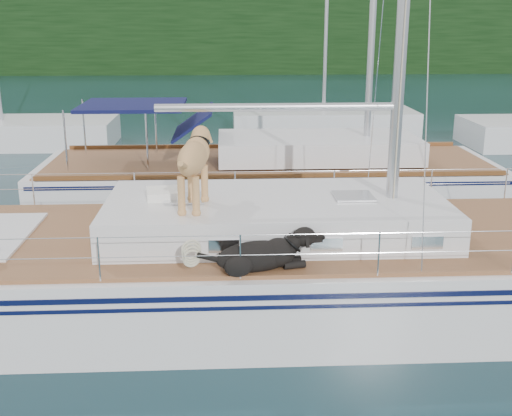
{
  "coord_description": "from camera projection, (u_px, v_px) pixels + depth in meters",
  "views": [
    {
      "loc": [
        0.01,
        -9.47,
        4.48
      ],
      "look_at": [
        0.5,
        0.2,
        1.6
      ],
      "focal_mm": 45.0,
      "sensor_mm": 36.0,
      "label": 1
    }
  ],
  "objects": [
    {
      "name": "shore_bank",
      "position": [
        223.0,
        65.0,
        54.39
      ],
      "size": [
        92.0,
        1.0,
        1.2
      ],
      "primitive_type": "cube",
      "color": "#595147",
      "rests_on": "ground"
    },
    {
      "name": "ground",
      "position": [
        226.0,
        307.0,
        10.34
      ],
      "size": [
        120.0,
        120.0,
        0.0
      ],
      "primitive_type": "plane",
      "color": "black",
      "rests_on": "ground"
    },
    {
      "name": "bg_boat_center",
      "position": [
        323.0,
        122.0,
        25.72
      ],
      "size": [
        7.2,
        3.0,
        11.65
      ],
      "color": "silver",
      "rests_on": "ground"
    },
    {
      "name": "tree_line",
      "position": [
        223.0,
        36.0,
        52.56
      ],
      "size": [
        90.0,
        3.0,
        6.0
      ],
      "primitive_type": "cube",
      "color": "black",
      "rests_on": "ground"
    },
    {
      "name": "main_sailboat",
      "position": [
        231.0,
        267.0,
        10.14
      ],
      "size": [
        12.0,
        3.81,
        14.01
      ],
      "color": "silver",
      "rests_on": "ground"
    },
    {
      "name": "bg_boat_west",
      "position": [
        3.0,
        134.0,
        23.23
      ],
      "size": [
        8.0,
        3.0,
        11.65
      ],
      "color": "silver",
      "rests_on": "ground"
    },
    {
      "name": "neighbor_sailboat",
      "position": [
        273.0,
        181.0,
        15.79
      ],
      "size": [
        11.0,
        3.5,
        13.3
      ],
      "color": "silver",
      "rests_on": "ground"
    }
  ]
}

